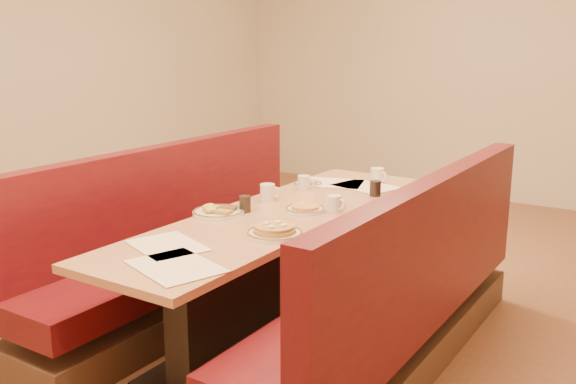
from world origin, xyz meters
The scene contains 18 objects.
ground centered at (0.00, 0.00, 0.00)m, with size 8.00×8.00×0.00m, color #9E6647.
diner_table centered at (0.00, 0.00, 0.37)m, with size 0.70×2.50×0.75m.
booth_left centered at (-0.73, 0.00, 0.36)m, with size 0.55×2.50×1.05m.
booth_right centered at (0.73, 0.00, 0.36)m, with size 0.55×2.50×1.05m.
placemat_near_left centered at (-0.11, -0.79, 0.75)m, with size 0.37×0.28×0.00m, color #F8E6C2.
placemat_near_right centered at (0.12, -0.98, 0.75)m, with size 0.40×0.30×0.00m, color #F8E6C2.
placemat_far_left centered at (-0.12, 0.81, 0.75)m, with size 0.41×0.31×0.00m, color #F8E6C2.
placemat_far_right centered at (0.12, 0.84, 0.75)m, with size 0.39×0.29×0.00m, color #F8E6C2.
pancake_plate centered at (0.22, -0.38, 0.77)m, with size 0.28×0.28×0.06m.
eggs_plate centered at (-0.27, -0.22, 0.77)m, with size 0.29×0.29×0.06m.
extra_plate_mid centered at (0.11, 0.09, 0.77)m, with size 0.22×0.22×0.05m.
extra_plate_far centered at (-0.23, 0.68, 0.76)m, with size 0.19×0.19×0.04m.
coffee_mug_a centered at (0.25, 0.19, 0.80)m, with size 0.12×0.08×0.09m.
coffee_mug_b centered at (-0.22, 0.20, 0.80)m, with size 0.12×0.09×0.10m.
coffee_mug_c centered at (0.13, 1.00, 0.80)m, with size 0.13×0.09×0.10m.
coffee_mug_d centered at (-0.18, 0.56, 0.80)m, with size 0.12×0.08×0.09m.
soda_tumbler_near centered at (-0.17, -0.10, 0.80)m, with size 0.07×0.07×0.09m.
soda_tumbler_mid centered at (0.28, 0.64, 0.80)m, with size 0.07×0.07×0.10m.
Camera 1 is at (1.92, -2.89, 1.69)m, focal length 40.00 mm.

